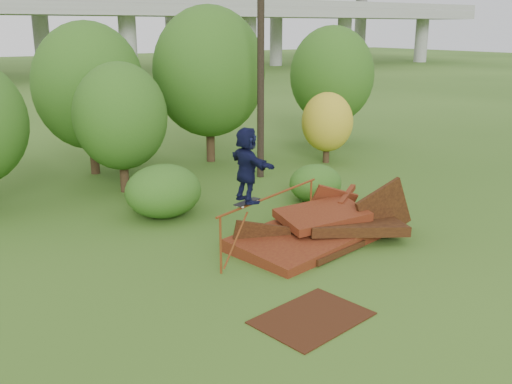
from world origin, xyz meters
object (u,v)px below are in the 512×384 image
scrap_pile (321,230)px  utility_pole (261,58)px  skater (247,165)px  flat_plate (312,318)px

scrap_pile → utility_pole: (2.67, 7.14, 4.47)m
scrap_pile → skater: skater is taller
scrap_pile → utility_pole: utility_pole is taller
scrap_pile → skater: 3.39m
scrap_pile → skater: size_ratio=3.04×
skater → utility_pole: utility_pole is taller
skater → flat_plate: (-0.55, -3.45, -2.60)m
skater → scrap_pile: bearing=-89.5°
utility_pole → flat_plate: bearing=-118.4°
flat_plate → skater: bearing=80.9°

